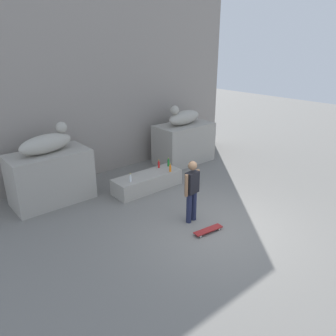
# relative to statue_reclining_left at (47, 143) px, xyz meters

# --- Properties ---
(ground_plane) EXTENTS (40.00, 40.00, 0.00)m
(ground_plane) POSITION_rel_statue_reclining_left_xyz_m (2.59, -4.16, -1.79)
(ground_plane) COLOR slate
(facade_wall) EXTENTS (11.09, 0.60, 6.24)m
(facade_wall) POSITION_rel_statue_reclining_left_xyz_m (2.59, 1.36, 1.33)
(facade_wall) COLOR gray
(facade_wall) RESTS_ON ground_plane
(pedestal_left) EXTENTS (2.24, 1.23, 1.51)m
(pedestal_left) POSITION_rel_statue_reclining_left_xyz_m (-0.04, -0.01, -1.04)
(pedestal_left) COLOR #A39E93
(pedestal_left) RESTS_ON ground_plane
(pedestal_right) EXTENTS (2.24, 1.23, 1.51)m
(pedestal_right) POSITION_rel_statue_reclining_left_xyz_m (5.21, -0.01, -1.04)
(pedestal_right) COLOR #A39E93
(pedestal_right) RESTS_ON ground_plane
(statue_reclining_left) EXTENTS (1.68, 0.89, 0.78)m
(statue_reclining_left) POSITION_rel_statue_reclining_left_xyz_m (0.00, 0.00, 0.00)
(statue_reclining_left) COLOR #ADA89C
(statue_reclining_left) RESTS_ON pedestal_left
(statue_reclining_right) EXTENTS (1.66, 0.76, 0.78)m
(statue_reclining_right) POSITION_rel_statue_reclining_left_xyz_m (5.17, -0.01, 0.00)
(statue_reclining_right) COLOR #ADA89C
(statue_reclining_right) RESTS_ON pedestal_right
(ledge_block) EXTENTS (2.27, 0.78, 0.51)m
(ledge_block) POSITION_rel_statue_reclining_left_xyz_m (2.59, -1.15, -1.54)
(ledge_block) COLOR #A39E93
(ledge_block) RESTS_ON ground_plane
(skater) EXTENTS (0.54, 0.24, 1.67)m
(skater) POSITION_rel_statue_reclining_left_xyz_m (2.26, -3.49, -0.87)
(skater) COLOR #1E233F
(skater) RESTS_ON ground_plane
(skateboard) EXTENTS (0.82, 0.29, 0.08)m
(skateboard) POSITION_rel_statue_reclining_left_xyz_m (2.20, -4.17, -1.73)
(skateboard) COLOR maroon
(skateboard) RESTS_ON ground_plane
(bottle_green) EXTENTS (0.07, 0.07, 0.29)m
(bottle_green) POSITION_rel_statue_reclining_left_xyz_m (3.58, -1.02, -1.16)
(bottle_green) COLOR #1E722D
(bottle_green) RESTS_ON ledge_block
(bottle_orange) EXTENTS (0.07, 0.07, 0.27)m
(bottle_orange) POSITION_rel_statue_reclining_left_xyz_m (3.30, -1.43, -1.18)
(bottle_orange) COLOR orange
(bottle_orange) RESTS_ON ledge_block
(bottle_clear) EXTENTS (0.06, 0.06, 0.27)m
(bottle_clear) POSITION_rel_statue_reclining_left_xyz_m (1.86, -1.29, -1.18)
(bottle_clear) COLOR silver
(bottle_clear) RESTS_ON ledge_block
(bottle_red) EXTENTS (0.07, 0.07, 0.28)m
(bottle_red) POSITION_rel_statue_reclining_left_xyz_m (3.24, -0.92, -1.17)
(bottle_red) COLOR red
(bottle_red) RESTS_ON ledge_block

